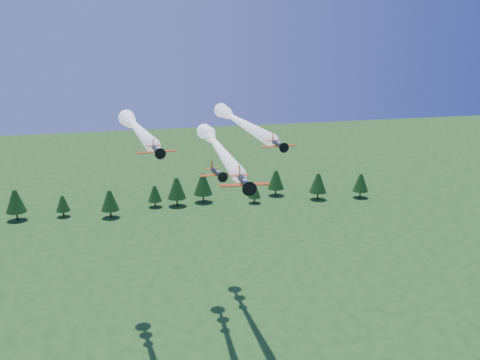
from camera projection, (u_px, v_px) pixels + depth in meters
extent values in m
cylinder|color=black|center=(244.00, 182.00, 83.73)|extent=(1.51, 5.88, 1.08)
cone|color=black|center=(248.00, 187.00, 80.51)|extent=(1.15, 1.05, 1.08)
cone|color=black|center=(249.00, 189.00, 79.90)|extent=(0.51, 0.52, 0.47)
cylinder|color=black|center=(249.00, 189.00, 79.72)|extent=(2.26, 0.21, 2.26)
cube|color=#D6450E|center=(244.00, 185.00, 83.41)|extent=(8.06, 2.05, 0.13)
cube|color=#D6450E|center=(239.00, 175.00, 87.35)|extent=(3.18, 1.15, 0.08)
cube|color=#D6450E|center=(239.00, 170.00, 87.23)|extent=(0.17, 1.03, 1.56)
ellipsoid|color=#90AFDF|center=(245.00, 181.00, 82.70)|extent=(0.87, 1.35, 0.67)
sphere|color=white|center=(211.00, 138.00, 120.39)|extent=(2.30, 2.30, 2.30)
sphere|color=white|center=(208.00, 134.00, 124.99)|extent=(3.00, 3.00, 3.00)
sphere|color=white|center=(206.00, 131.00, 129.60)|extent=(3.70, 3.70, 3.70)
cylinder|color=black|center=(157.00, 150.00, 86.53)|extent=(1.14, 4.68, 0.86)
cone|color=black|center=(160.00, 153.00, 84.05)|extent=(0.90, 0.82, 0.86)
cone|color=black|center=(160.00, 154.00, 83.58)|extent=(0.40, 0.41, 0.38)
cylinder|color=black|center=(160.00, 154.00, 83.45)|extent=(1.80, 0.14, 1.80)
cube|color=#D6450E|center=(157.00, 152.00, 86.29)|extent=(6.41, 1.55, 0.10)
cube|color=#D6450E|center=(153.00, 146.00, 89.31)|extent=(2.53, 0.88, 0.06)
cube|color=#D6450E|center=(153.00, 142.00, 89.21)|extent=(0.13, 0.82, 1.24)
ellipsoid|color=#90AFDF|center=(157.00, 149.00, 85.73)|extent=(0.68, 1.07, 0.54)
sphere|color=white|center=(132.00, 122.00, 114.79)|extent=(2.30, 2.30, 2.30)
sphere|color=white|center=(129.00, 120.00, 118.34)|extent=(3.00, 3.00, 3.00)
sphere|color=white|center=(127.00, 117.00, 121.89)|extent=(3.70, 3.70, 3.70)
cylinder|color=black|center=(278.00, 144.00, 95.33)|extent=(0.89, 4.63, 0.86)
cone|color=black|center=(283.00, 147.00, 92.81)|extent=(0.86, 0.78, 0.86)
cone|color=black|center=(284.00, 148.00, 92.33)|extent=(0.38, 0.39, 0.38)
cylinder|color=black|center=(284.00, 148.00, 92.19)|extent=(1.80, 0.05, 1.80)
cube|color=#D6450E|center=(278.00, 146.00, 95.08)|extent=(6.35, 1.21, 0.10)
cube|color=#D6450E|center=(273.00, 141.00, 98.16)|extent=(2.49, 0.75, 0.06)
cube|color=#D6450E|center=(273.00, 137.00, 98.07)|extent=(0.08, 0.81, 1.24)
ellipsoid|color=#90AFDF|center=(279.00, 143.00, 94.52)|extent=(0.62, 1.03, 0.53)
sphere|color=white|center=(229.00, 115.00, 130.85)|extent=(2.30, 2.30, 2.30)
sphere|color=white|center=(224.00, 113.00, 135.42)|extent=(3.00, 3.00, 3.00)
sphere|color=white|center=(220.00, 110.00, 139.98)|extent=(3.70, 3.70, 3.70)
cylinder|color=black|center=(217.00, 173.00, 102.25)|extent=(1.36, 5.19, 0.95)
cone|color=black|center=(222.00, 176.00, 99.53)|extent=(1.02, 0.93, 0.95)
cone|color=black|center=(223.00, 177.00, 99.01)|extent=(0.45, 0.46, 0.42)
cylinder|color=black|center=(223.00, 177.00, 98.86)|extent=(1.99, 0.20, 2.00)
cube|color=#D6450E|center=(218.00, 175.00, 101.99)|extent=(7.12, 1.85, 0.11)
cube|color=#D6450E|center=(212.00, 168.00, 105.31)|extent=(2.81, 1.03, 0.07)
cube|color=#D6450E|center=(212.00, 165.00, 105.20)|extent=(0.16, 0.91, 1.38)
ellipsoid|color=#90AFDF|center=(218.00, 172.00, 101.38)|extent=(0.77, 1.19, 0.59)
cylinder|color=#382314|center=(254.00, 200.00, 214.47)|extent=(0.60, 0.60, 2.24)
cone|color=#113911|center=(254.00, 191.00, 213.44)|extent=(5.12, 5.12, 5.76)
cylinder|color=#382314|center=(155.00, 204.00, 209.36)|extent=(0.60, 0.60, 2.40)
cone|color=#113911|center=(155.00, 194.00, 208.25)|extent=(5.48, 5.48, 6.17)
cylinder|color=#382314|center=(318.00, 196.00, 219.21)|extent=(0.60, 0.60, 3.05)
cone|color=#113911|center=(318.00, 183.00, 217.80)|extent=(6.96, 6.96, 7.83)
cylinder|color=#382314|center=(17.00, 216.00, 194.05)|extent=(0.60, 0.60, 3.18)
cone|color=#113911|center=(15.00, 201.00, 192.58)|extent=(7.26, 7.26, 8.17)
cylinder|color=#382314|center=(360.00, 194.00, 221.61)|extent=(0.60, 0.60, 2.83)
cone|color=#113911|center=(361.00, 183.00, 220.31)|extent=(6.46, 6.46, 7.27)
cylinder|color=#382314|center=(203.00, 198.00, 215.41)|extent=(0.60, 0.60, 3.31)
cone|color=#113911|center=(203.00, 184.00, 213.88)|extent=(7.57, 7.57, 8.52)
cylinder|color=#382314|center=(111.00, 214.00, 197.02)|extent=(0.60, 0.60, 2.90)
cone|color=#113911|center=(110.00, 200.00, 195.68)|extent=(6.63, 6.63, 7.45)
cylinder|color=#382314|center=(64.00, 214.00, 198.03)|extent=(0.60, 0.60, 2.25)
cone|color=#113911|center=(63.00, 203.00, 196.99)|extent=(5.15, 5.15, 5.79)
cylinder|color=#382314|center=(177.00, 202.00, 210.51)|extent=(0.60, 0.60, 3.20)
cone|color=#113911|center=(177.00, 188.00, 209.04)|extent=(7.31, 7.31, 8.22)
cylinder|color=#382314|center=(276.00, 192.00, 224.69)|extent=(0.60, 0.60, 3.00)
cone|color=#113911|center=(276.00, 180.00, 223.31)|extent=(6.86, 6.86, 7.72)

